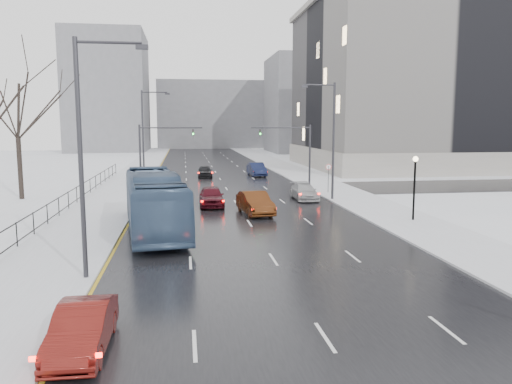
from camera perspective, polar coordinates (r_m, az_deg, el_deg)
name	(u,v)px	position (r m, az deg, el deg)	size (l,w,h in m)	color
road	(219,177)	(61.68, -4.26, 1.68)	(16.00, 150.00, 0.04)	black
cross_road	(227,190)	(49.80, -3.30, 0.22)	(130.00, 10.00, 0.04)	black
sidewalk_left	(132,178)	(61.85, -14.01, 1.54)	(5.00, 150.00, 0.16)	silver
sidewalk_right	(302,176)	(63.26, 5.28, 1.87)	(5.00, 150.00, 0.16)	silver
park_strip	(49,180)	(63.53, -22.57, 1.32)	(14.00, 150.00, 0.12)	white
tree_park_e	(22,200)	(47.76, -25.17, -0.86)	(9.45, 9.45, 13.50)	black
iron_fence	(38,218)	(32.89, -23.62, -2.78)	(0.06, 70.00, 1.30)	black
streetlight_r_mid	(331,135)	(43.01, 8.56, 6.44)	(2.95, 0.25, 10.00)	#2D2D33
streetlight_l_near	(86,147)	(21.57, -18.87, 4.84)	(2.95, 0.25, 10.00)	#2D2D33
streetlight_l_far	(145,133)	(53.34, -12.56, 6.59)	(2.95, 0.25, 10.00)	#2D2D33
lamppost_r_mid	(415,179)	(34.88, 17.68, 1.46)	(0.36, 0.36, 4.28)	black
mast_signal_right	(299,149)	(50.58, 4.99, 4.97)	(6.10, 0.33, 6.50)	#2D2D33
mast_signal_left	(151,150)	(49.34, -11.87, 4.77)	(6.10, 0.33, 6.50)	#2D2D33
no_uturn_sign	(328,170)	(47.32, 8.28, 2.54)	(0.60, 0.06, 2.70)	#2D2D33
civic_building	(440,93)	(83.15, 20.29, 10.52)	(41.00, 31.00, 24.80)	gray
bldg_far_right	(321,105)	(120.64, 7.39, 9.84)	(24.00, 20.00, 22.00)	slate
bldg_far_left	(108,93)	(127.65, -16.51, 10.82)	(18.00, 22.00, 28.00)	slate
bldg_far_center	(213,115)	(141.44, -4.94, 8.75)	(30.00, 18.00, 18.00)	slate
sedan_left_near	(82,328)	(15.70, -19.23, -14.51)	(1.46, 4.17, 1.38)	maroon
bus	(154,202)	(31.05, -11.55, -1.09)	(3.06, 13.08, 3.64)	#3B5373
sedan_center_near	(211,196)	(39.93, -5.12, -0.48)	(1.90, 4.72, 1.61)	#430B15
sedan_right_near	(255,203)	(36.28, -0.11, -1.25)	(1.75, 5.01, 1.65)	#4E240D
sedan_right_far	(304,192)	(43.56, 5.54, 0.04)	(1.91, 4.69, 1.36)	#A2A3A6
sedan_center_far	(205,171)	(61.86, -5.86, 2.37)	(1.71, 4.26, 1.45)	black
sedan_right_distant	(257,169)	(62.99, 0.07, 2.61)	(1.76, 5.05, 1.66)	#131A39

